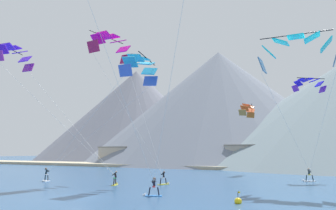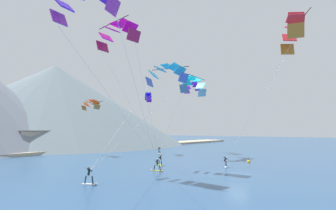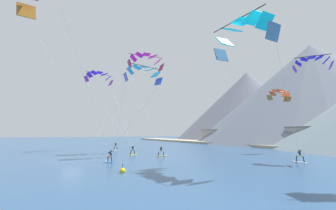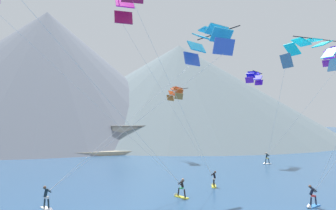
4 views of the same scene
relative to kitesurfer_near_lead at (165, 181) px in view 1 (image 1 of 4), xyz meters
The scene contains 19 objects.
ground_plane 13.29m from the kitesurfer_near_lead, 96.42° to the right, with size 400.00×400.00×0.00m, color navy.
kitesurfer_near_lead is the anchor object (origin of this frame).
kitesurfer_near_trail 5.80m from the kitesurfer_near_lead, 146.40° to the right, with size 1.02×1.76×1.70m.
kitesurfer_mid_center 16.05m from the kitesurfer_near_lead, 166.36° to the right, with size 1.03×1.76×1.84m.
kitesurfer_far_left 19.06m from the kitesurfer_near_lead, 39.57° to the left, with size 1.77×0.96×1.80m.
kitesurfer_far_right 10.05m from the kitesurfer_near_lead, 68.62° to the right, with size 1.76×1.03×1.70m.
parafoil_kite_near_lead 20.21m from the kitesurfer_near_lead, behind, with size 9.70×7.52×18.68m.
parafoil_kite_near_trail 26.00m from the kitesurfer_near_lead, 159.95° to the right, with size 15.98×6.91×16.48m.
parafoil_kite_mid_center 13.85m from the kitesurfer_near_lead, 124.60° to the right, with size 15.27×6.91×13.74m.
parafoil_kite_far_left 21.37m from the kitesurfer_near_lead, 11.00° to the left, with size 8.33×10.30×15.37m.
parafoil_kite_distant_high_outer 26.34m from the kitesurfer_near_lead, 79.49° to the left, with size 2.37×5.88×2.37m.
parafoil_kite_distant_low_drift 25.69m from the kitesurfer_near_lead, 46.17° to the left, with size 4.62×3.93×1.98m.
race_marker_buoy 15.21m from the kitesurfer_near_lead, 40.46° to the right, with size 0.56×0.56×1.02m.
shoreline_strip 35.80m from the kitesurfer_near_lead, 92.38° to the left, with size 180.00×10.00×0.70m, color tan.
shore_building_harbour_front 45.00m from the kitesurfer_near_lead, 120.95° to the left, with size 7.18×4.88×4.21m.
shore_building_quay_east 39.70m from the kitesurfer_near_lead, 89.95° to the left, with size 9.51×5.21×5.35m.
shore_building_quay_west 53.79m from the kitesurfer_near_lead, 132.09° to the left, with size 9.44×6.35×5.11m.
mountain_peak_central_summit 102.56m from the kitesurfer_near_lead, 125.31° to the left, with size 81.28×81.28×38.52m.
mountain_peak_east_shoulder 81.51m from the kitesurfer_near_lead, 103.80° to the left, with size 95.12×95.12×39.94m.
Camera 1 is at (20.17, -21.74, 3.95)m, focal length 35.00 mm.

